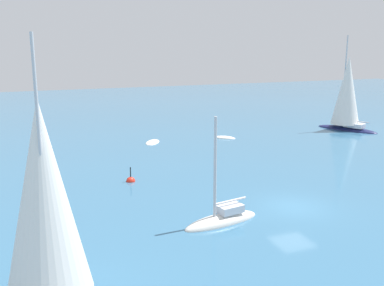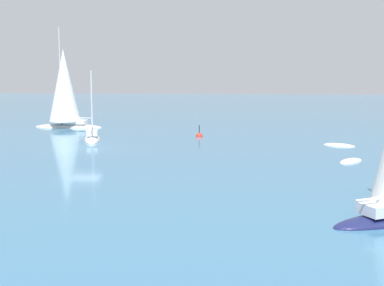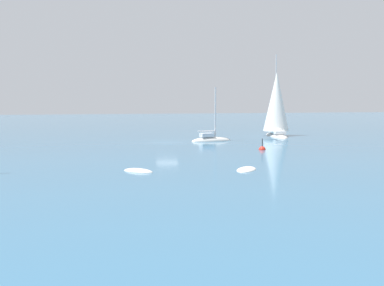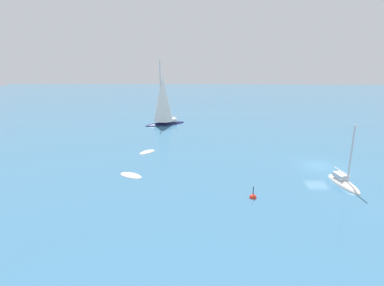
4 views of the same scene
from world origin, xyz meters
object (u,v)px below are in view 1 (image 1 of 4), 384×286
sloop_2 (347,96)px  sloop (222,220)px  sloop_1 (45,212)px  channel_buoy (131,181)px  skiff (224,138)px  tender (153,143)px

sloop_2 → sloop: bearing=102.0°
sloop → sloop_1: sloop_1 is taller
sloop_2 → channel_buoy: sloop_2 is taller
sloop → channel_buoy: size_ratio=4.68×
skiff → channel_buoy: 18.07m
sloop → skiff: 24.15m
sloop_1 → sloop_2: (36.21, 26.74, 0.12)m
sloop_1 → skiff: 34.34m
skiff → channel_buoy: channel_buoy is taller
skiff → sloop: bearing=-75.0°
sloop → channel_buoy: sloop is taller
sloop → channel_buoy: (-3.32, 9.87, -0.14)m
sloop_1 → sloop: bearing=121.8°
sloop → sloop_1: 12.19m
sloop_1 → skiff: size_ratio=4.30×
sloop_1 → sloop_2: 45.02m
sloop_2 → sloop_1: bearing=99.2°
skiff → sloop_2: sloop_2 is taller
sloop → tender: sloop is taller
tender → channel_buoy: channel_buoy is taller
sloop → sloop_1: size_ratio=0.62×
sloop_2 → tender: bearing=59.8°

